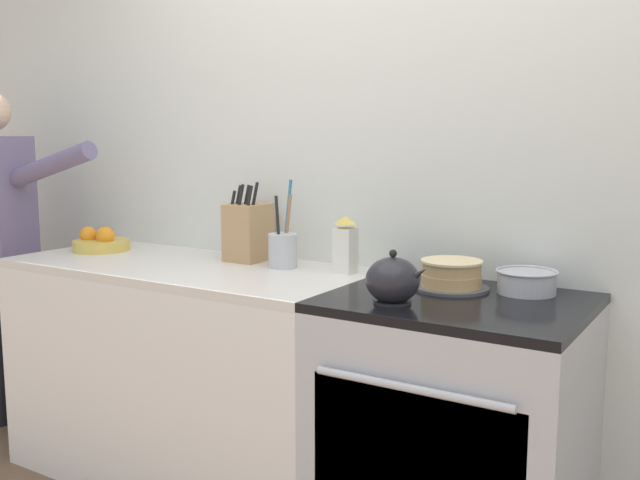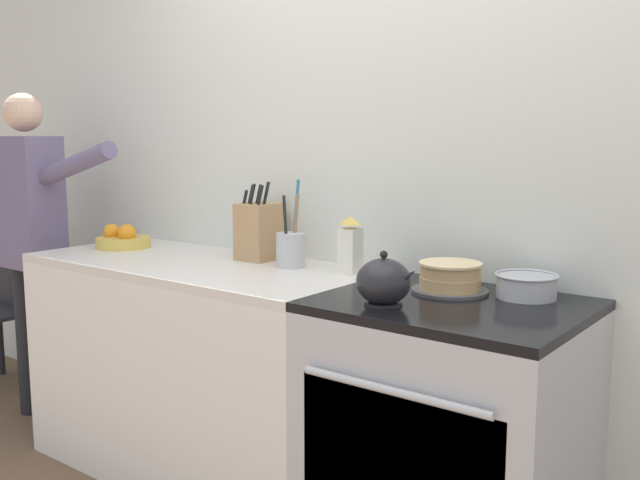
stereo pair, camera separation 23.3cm
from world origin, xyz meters
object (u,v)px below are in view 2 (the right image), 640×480
at_px(tea_kettle, 384,282).
at_px(dining_chair, 0,302).
at_px(utensil_crock, 291,248).
at_px(milk_carton, 350,246).
at_px(layer_cake, 450,278).
at_px(knife_block, 260,231).
at_px(fruit_bowl, 123,240).
at_px(mixing_bowl, 526,286).
at_px(person_baker, 31,228).
at_px(stove_range, 448,439).

xyz_separation_m(tea_kettle, dining_chair, (-2.68, 0.22, -0.49)).
bearing_deg(utensil_crock, milk_carton, 6.57).
bearing_deg(dining_chair, layer_cake, 27.17).
relative_size(knife_block, dining_chair, 0.39).
relative_size(utensil_crock, fruit_bowl, 1.38).
bearing_deg(mixing_bowl, knife_block, 179.32).
bearing_deg(person_baker, dining_chair, 171.93).
bearing_deg(layer_cake, knife_block, 174.67).
relative_size(tea_kettle, utensil_crock, 0.60).
height_order(layer_cake, dining_chair, layer_cake).
xyz_separation_m(stove_range, knife_block, (-0.97, 0.20, 0.56)).
bearing_deg(knife_block, person_baker, -167.16).
distance_m(layer_cake, knife_block, 0.91).
bearing_deg(utensil_crock, stove_range, -10.75).
relative_size(layer_cake, utensil_crock, 0.73).
bearing_deg(utensil_crock, layer_cake, -2.51).
relative_size(stove_range, knife_block, 2.78).
distance_m(mixing_bowl, milk_carton, 0.67).
relative_size(layer_cake, mixing_bowl, 1.26).
height_order(knife_block, fruit_bowl, knife_block).
distance_m(layer_cake, mixing_bowl, 0.24).
distance_m(utensil_crock, milk_carton, 0.26).
distance_m(layer_cake, dining_chair, 2.79).
xyz_separation_m(stove_range, utensil_crock, (-0.76, 0.14, 0.52)).
xyz_separation_m(mixing_bowl, dining_chair, (-2.98, -0.13, -0.46)).
xyz_separation_m(layer_cake, milk_carton, (-0.44, 0.06, 0.05)).
bearing_deg(utensil_crock, knife_block, 165.48).
bearing_deg(stove_range, utensil_crock, 169.25).
distance_m(stove_range, fruit_bowl, 1.75).
height_order(mixing_bowl, dining_chair, mixing_bowl).
distance_m(knife_block, fruit_bowl, 0.73).
distance_m(knife_block, utensil_crock, 0.22).
bearing_deg(milk_carton, dining_chair, -177.13).
xyz_separation_m(person_baker, dining_chair, (-0.61, 0.14, -0.48)).
bearing_deg(mixing_bowl, stove_range, -131.22).
bearing_deg(fruit_bowl, layer_cake, 2.13).
bearing_deg(fruit_bowl, stove_range, -1.84).
relative_size(mixing_bowl, person_baker, 0.12).
relative_size(utensil_crock, milk_carton, 1.60).
xyz_separation_m(tea_kettle, milk_carton, (-0.36, 0.34, 0.03)).
relative_size(layer_cake, tea_kettle, 1.23).
distance_m(stove_range, tea_kettle, 0.56).
bearing_deg(tea_kettle, mixing_bowl, 48.94).
bearing_deg(fruit_bowl, utensil_crock, 5.64).
bearing_deg(utensil_crock, fruit_bowl, -174.36).
bearing_deg(stove_range, layer_cake, 119.65).
relative_size(tea_kettle, milk_carton, 0.95).
bearing_deg(milk_carton, knife_block, 177.05).
distance_m(tea_kettle, fruit_bowl, 1.56).
bearing_deg(dining_chair, tea_kettle, 21.27).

